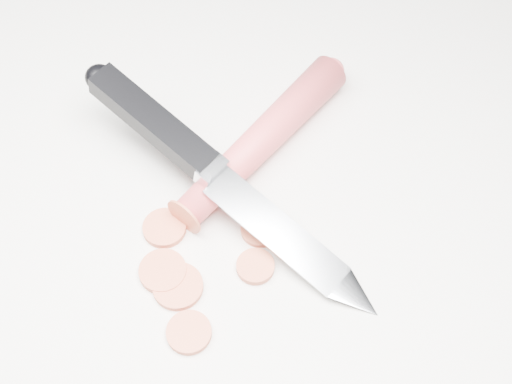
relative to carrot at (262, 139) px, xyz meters
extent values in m
plane|color=silver|center=(-0.08, -0.07, -0.02)|extent=(2.40, 2.40, 0.00)
cylinder|color=#D03B41|center=(0.00, 0.00, 0.00)|extent=(0.18, 0.14, 0.03)
cylinder|color=#CA5434|center=(-0.10, -0.11, -0.01)|extent=(0.04, 0.04, 0.01)
cylinder|color=#CA5434|center=(-0.04, -0.11, -0.01)|extent=(0.03, 0.03, 0.01)
cylinder|color=#CA5434|center=(-0.10, -0.15, -0.01)|extent=(0.03, 0.03, 0.01)
cylinder|color=#CA5434|center=(-0.10, -0.05, -0.01)|extent=(0.03, 0.03, 0.01)
cylinder|color=#CA5434|center=(-0.11, -0.09, -0.01)|extent=(0.04, 0.04, 0.01)
cylinder|color=#CA5434|center=(-0.02, -0.08, -0.01)|extent=(0.03, 0.03, 0.01)
camera|label=1|loc=(-0.11, -0.35, 0.49)|focal=50.00mm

